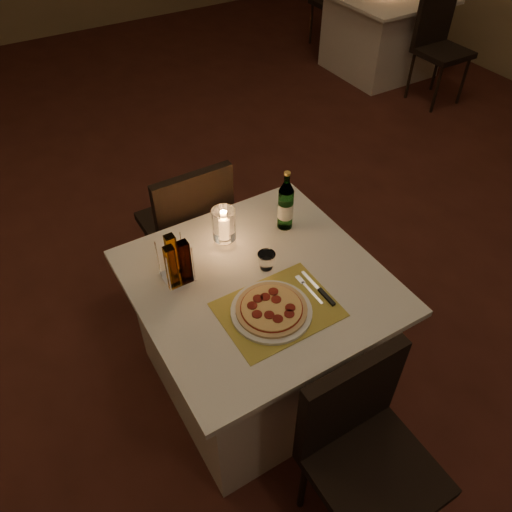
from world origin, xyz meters
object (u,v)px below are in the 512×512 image
water_bottle (286,206)px  main_table (258,333)px  tumbler (266,261)px  plate (271,311)px  neighbor_table_right (382,34)px  chair_far (189,220)px  pizza (271,308)px  chair_near (362,442)px  hurricane_candle (224,226)px

water_bottle → main_table: bearing=-140.7°
tumbler → plate: bearing=-117.4°
plate → tumbler: size_ratio=4.21×
neighbor_table_right → chair_far: bearing=-148.4°
neighbor_table_right → tumbler: bearing=-139.4°
plate → neighbor_table_right: plate is taller
main_table → neighbor_table_right: 3.97m
chair_far → main_table: bearing=-90.0°
neighbor_table_right → pizza: bearing=-138.1°
pizza → tumbler: tumbler is taller
chair_far → tumbler: size_ratio=11.83×
chair_near → neighbor_table_right: size_ratio=0.90×
water_bottle → neighbor_table_right: (2.74, 2.34, -0.49)m
chair_near → water_bottle: bearing=73.3°
main_table → chair_far: (-0.00, 0.71, 0.18)m
plate → neighbor_table_right: bearing=41.9°
main_table → plate: size_ratio=3.12×
chair_near → hurricane_candle: (-0.02, 0.97, 0.31)m
main_table → tumbler: size_ratio=13.14×
main_table → chair_near: (-0.00, -0.71, 0.18)m
water_bottle → chair_far: bearing=120.4°
tumbler → chair_near: bearing=-95.0°
pizza → tumbler: bearing=62.6°
hurricane_candle → neighbor_table_right: bearing=37.3°
water_bottle → pizza: bearing=-129.0°
main_table → chair_near: 0.74m
main_table → chair_far: size_ratio=1.11×
tumbler → neighbor_table_right: 3.91m
hurricane_candle → plate: bearing=-94.0°
chair_far → plate: bearing=-93.2°
pizza → main_table: bearing=74.5°
pizza → neighbor_table_right: size_ratio=0.28×
chair_far → water_bottle: bearing=-59.6°
main_table → plate: (-0.05, -0.18, 0.38)m
chair_far → hurricane_candle: bearing=-92.4°
main_table → pizza: 0.44m
main_table → pizza: (-0.05, -0.18, 0.39)m
chair_far → pizza: bearing=-93.2°
neighbor_table_right → water_bottle: bearing=-139.4°
chair_near → chair_far: size_ratio=1.00×
tumbler → water_bottle: 0.30m
hurricane_candle → tumbler: bearing=-67.8°
chair_far → chair_near: bearing=-90.0°
main_table → chair_near: bearing=-90.0°
tumbler → chair_far: bearing=95.7°
neighbor_table_right → hurricane_candle: bearing=-142.7°
water_bottle → tumbler: bearing=-139.3°
neighbor_table_right → main_table: bearing=-139.6°
chair_near → plate: size_ratio=2.81×
hurricane_candle → chair_far: bearing=87.6°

